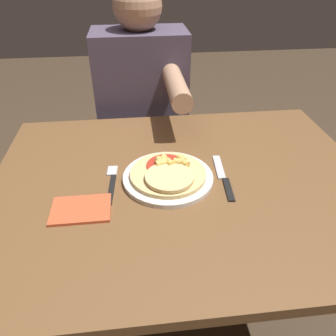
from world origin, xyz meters
TOP-DOWN VIEW (x-y plane):
  - ground_plane at (0.00, 0.00)m, footprint 8.00×8.00m
  - dining_table at (0.00, 0.00)m, footprint 1.09×0.84m
  - plate at (-0.04, 0.01)m, footprint 0.26×0.26m
  - pizza at (-0.04, 0.00)m, footprint 0.21×0.21m
  - fork at (-0.20, 0.01)m, footprint 0.03×0.18m
  - knife at (0.11, -0.01)m, footprint 0.03×0.22m
  - napkin at (-0.28, -0.10)m, footprint 0.15×0.10m
  - person_diner at (-0.09, 0.60)m, footprint 0.38×0.52m

SIDE VIEW (x-z plane):
  - ground_plane at x=0.00m, z-range 0.00..0.00m
  - dining_table at x=0.00m, z-range 0.26..1.00m
  - person_diner at x=-0.09m, z-range 0.11..1.31m
  - fork at x=-0.20m, z-range 0.75..0.75m
  - knife at x=0.11m, z-range 0.75..0.75m
  - napkin at x=-0.28m, z-range 0.75..0.75m
  - plate at x=-0.04m, z-range 0.75..0.76m
  - pizza at x=-0.04m, z-range 0.75..0.79m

